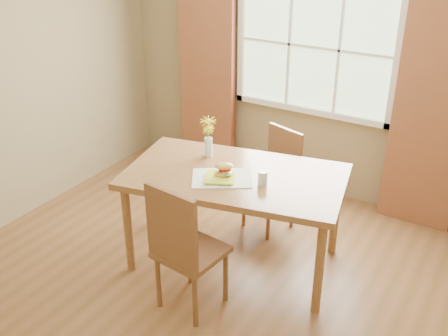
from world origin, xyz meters
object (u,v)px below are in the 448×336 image
object	(u,v)px
chair_far	(275,175)
chair_near	(182,245)
flower_vase	(208,134)
dining_table	(235,183)
croissant_sandwich	(224,170)
water_glass	(263,178)

from	to	relation	value
chair_far	chair_near	bearing A→B (deg)	-73.95
chair_near	flower_vase	world-z (taller)	flower_vase
dining_table	chair_near	world-z (taller)	chair_near
croissant_sandwich	flower_vase	distance (m)	0.43
dining_table	water_glass	xyz separation A→B (m)	(0.26, -0.05, 0.14)
chair_far	water_glass	size ratio (longest dim) A/B	8.65
croissant_sandwich	dining_table	bearing A→B (deg)	39.45
flower_vase	dining_table	bearing A→B (deg)	-25.10
water_glass	croissant_sandwich	bearing A→B (deg)	-169.05
chair_far	water_glass	world-z (taller)	chair_far
water_glass	flower_vase	world-z (taller)	flower_vase
water_glass	flower_vase	xyz separation A→B (m)	(-0.61, 0.21, 0.15)
croissant_sandwich	chair_near	bearing A→B (deg)	-119.25
chair_near	water_glass	world-z (taller)	chair_near
chair_near	water_glass	size ratio (longest dim) A/B	9.67
chair_far	croissant_sandwich	bearing A→B (deg)	-76.87
flower_vase	chair_far	bearing A→B (deg)	55.29
chair_far	flower_vase	distance (m)	0.83
croissant_sandwich	flower_vase	xyz separation A→B (m)	(-0.31, 0.27, 0.13)
flower_vase	chair_near	bearing A→B (deg)	-68.91
flower_vase	water_glass	bearing A→B (deg)	-19.00
croissant_sandwich	water_glass	size ratio (longest dim) A/B	1.63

